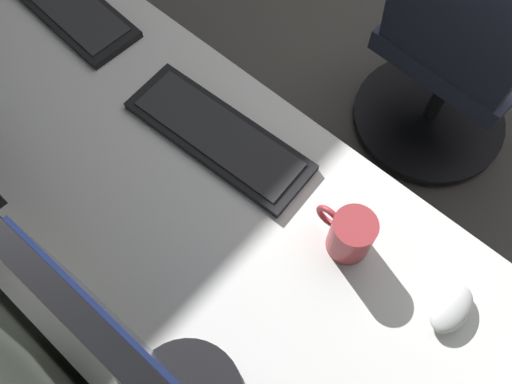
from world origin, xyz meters
The scene contains 8 objects.
floor_plane centered at (0.00, 0.00, 0.00)m, with size 5.64×5.64×0.00m, color #59544F.
desk centered at (-0.03, 1.64, 0.67)m, with size 2.18×0.68×0.73m.
drawer_pedestal centered at (-0.01, 1.66, 0.35)m, with size 0.40×0.51×0.69m.
keyboard_main centered at (0.72, 1.44, 0.74)m, with size 0.43×0.16×0.02m.
keyboard_spare centered at (0.18, 1.47, 0.74)m, with size 0.43×0.16×0.02m.
mouse_main centered at (-0.38, 1.45, 0.75)m, with size 0.06×0.10×0.03m, color silver.
coffee_mug centered at (-0.16, 1.48, 0.78)m, with size 0.12×0.08×0.10m.
office_chair centered at (-0.02, 0.68, 0.46)m, with size 0.56×0.56×0.97m.
Camera 1 is at (-0.26, 1.84, 1.68)m, focal length 36.49 mm.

